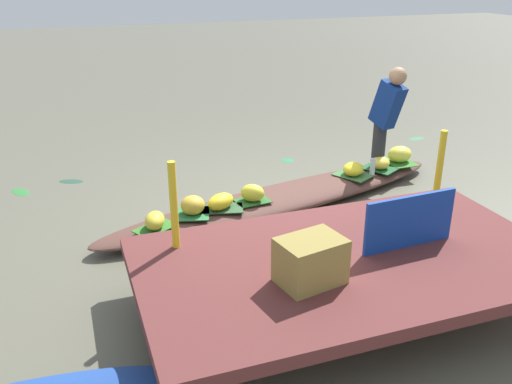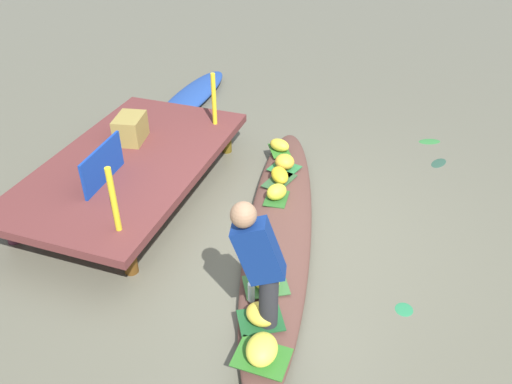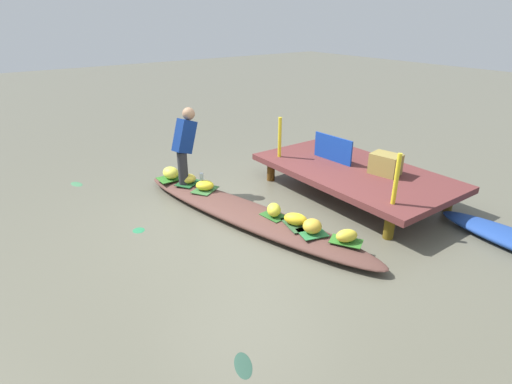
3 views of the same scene
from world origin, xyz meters
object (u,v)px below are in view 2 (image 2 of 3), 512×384
(market_banner, at_px, (103,165))
(produce_crate, at_px, (130,129))
(vendor_person, at_px, (259,261))
(moored_boat, at_px, (191,98))
(banana_bunch_4, at_px, (285,162))
(banana_bunch_5, at_px, (262,349))
(banana_bunch_2, at_px, (261,314))
(vendor_boat, at_px, (279,230))
(water_bottle, at_px, (251,292))
(banana_bunch_3, at_px, (280,175))
(banana_bunch_0, at_px, (266,279))
(banana_bunch_6, at_px, (277,192))
(banana_bunch_1, at_px, (280,145))

(market_banner, xyz_separation_m, produce_crate, (0.93, 0.21, -0.05))
(vendor_person, bearing_deg, moored_boat, 31.93)
(moored_boat, xyz_separation_m, banana_bunch_4, (-1.77, -2.13, 0.20))
(banana_bunch_5, distance_m, vendor_person, 0.70)
(banana_bunch_2, relative_size, market_banner, 0.34)
(vendor_boat, bearing_deg, moored_boat, 27.09)
(vendor_boat, xyz_separation_m, produce_crate, (0.70, 2.17, 0.52))
(moored_boat, relative_size, water_bottle, 11.75)
(vendor_boat, height_order, banana_bunch_5, banana_bunch_5)
(banana_bunch_2, height_order, water_bottle, water_bottle)
(moored_boat, relative_size, banana_bunch_3, 7.59)
(banana_bunch_0, distance_m, market_banner, 2.26)
(banana_bunch_3, height_order, market_banner, market_banner)
(banana_bunch_5, bearing_deg, banana_bunch_6, 14.28)
(banana_bunch_3, bearing_deg, water_bottle, -170.27)
(moored_boat, bearing_deg, banana_bunch_4, -129.49)
(banana_bunch_0, relative_size, water_bottle, 1.41)
(banana_bunch_1, relative_size, banana_bunch_5, 0.90)
(banana_bunch_2, relative_size, banana_bunch_3, 0.86)
(vendor_boat, relative_size, banana_bunch_4, 17.85)
(banana_bunch_1, distance_m, banana_bunch_4, 0.45)
(banana_bunch_0, bearing_deg, market_banner, 71.45)
(banana_bunch_1, height_order, vendor_person, vendor_person)
(banana_bunch_0, height_order, produce_crate, produce_crate)
(banana_bunch_3, bearing_deg, banana_bunch_2, -167.15)
(banana_bunch_5, height_order, market_banner, market_banner)
(vendor_boat, height_order, banana_bunch_6, banana_bunch_6)
(banana_bunch_4, bearing_deg, banana_bunch_3, -175.17)
(banana_bunch_3, height_order, banana_bunch_5, banana_bunch_5)
(banana_bunch_5, xyz_separation_m, market_banner, (1.48, 2.33, 0.37))
(banana_bunch_5, bearing_deg, banana_bunch_3, 13.91)
(vendor_boat, bearing_deg, produce_crate, 59.17)
(banana_bunch_3, relative_size, banana_bunch_6, 1.27)
(banana_bunch_2, bearing_deg, moored_boat, 32.14)
(banana_bunch_2, xyz_separation_m, banana_bunch_5, (-0.36, -0.13, 0.02))
(banana_bunch_0, height_order, banana_bunch_6, banana_bunch_6)
(vendor_boat, relative_size, banana_bunch_6, 17.50)
(banana_bunch_3, xyz_separation_m, water_bottle, (-1.94, -0.33, 0.02))
(moored_boat, relative_size, banana_bunch_5, 7.74)
(market_banner, bearing_deg, banana_bunch_5, -125.61)
(banana_bunch_3, xyz_separation_m, market_banner, (-1.02, 1.72, 0.39))
(water_bottle, bearing_deg, banana_bunch_4, 9.09)
(moored_boat, bearing_deg, banana_bunch_3, -133.55)
(banana_bunch_5, bearing_deg, banana_bunch_1, 14.62)
(banana_bunch_4, relative_size, vendor_person, 0.20)
(moored_boat, distance_m, market_banner, 3.16)
(banana_bunch_3, xyz_separation_m, banana_bunch_4, (0.29, 0.02, 0.01))
(banana_bunch_1, xyz_separation_m, banana_bunch_4, (-0.41, -0.19, 0.02))
(banana_bunch_1, relative_size, vendor_person, 0.22)
(banana_bunch_5, bearing_deg, vendor_boat, 12.36)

